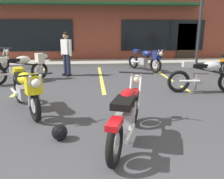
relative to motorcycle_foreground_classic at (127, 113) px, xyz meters
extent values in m
plane|color=#3D3D42|center=(-0.21, 1.08, -0.46)|extent=(80.00, 80.00, 0.00)
cube|color=#A8A59E|center=(-0.21, 8.70, -0.39)|extent=(22.00, 1.80, 0.14)
cube|color=brown|center=(-0.21, 12.62, 1.48)|extent=(18.83, 5.67, 3.89)
cube|color=black|center=(-3.98, 9.75, 0.99)|extent=(4.82, 0.06, 1.70)
cube|color=black|center=(3.55, 9.75, 0.99)|extent=(4.82, 0.06, 1.70)
cube|color=#33281E|center=(4.96, 9.75, 0.59)|extent=(1.10, 0.06, 2.10)
cube|color=#235933|center=(-0.21, 9.34, 2.63)|extent=(11.30, 0.90, 0.12)
cube|color=#DBCC4C|center=(-2.72, 5.10, -0.46)|extent=(0.12, 4.80, 0.01)
cube|color=#DBCC4C|center=(-0.21, 5.10, -0.46)|extent=(0.12, 4.80, 0.01)
cube|color=#DBCC4C|center=(2.29, 5.10, -0.46)|extent=(0.12, 4.80, 0.01)
torus|color=black|center=(-0.26, -0.70, -0.14)|extent=(0.31, 0.64, 0.64)
cylinder|color=#B7B7BC|center=(-0.26, -0.70, -0.14)|extent=(0.16, 0.29, 0.29)
torus|color=black|center=(0.24, 0.66, -0.14)|extent=(0.31, 0.64, 0.64)
cylinder|color=#B7B7BC|center=(0.24, 0.66, -0.14)|extent=(0.16, 0.29, 0.29)
cylinder|color=silver|center=(0.19, 0.78, 0.18)|extent=(0.15, 0.32, 0.66)
cylinder|color=silver|center=(0.36, 0.72, 0.18)|extent=(0.15, 0.32, 0.66)
cylinder|color=black|center=(0.30, 0.82, 0.50)|extent=(0.63, 0.26, 0.03)
sphere|color=silver|center=(0.33, 0.90, 0.36)|extent=(0.22, 0.22, 0.17)
cube|color=#B70F14|center=(0.25, 0.69, 0.16)|extent=(0.25, 0.39, 0.06)
cube|color=#9E9EA3|center=(-0.04, -0.10, -0.06)|extent=(0.36, 0.46, 0.28)
cylinder|color=silver|center=(-0.03, -0.49, -0.10)|extent=(0.25, 0.54, 0.07)
cylinder|color=black|center=(0.03, 0.09, 0.18)|extent=(0.38, 0.91, 0.26)
ellipsoid|color=#B70F14|center=(0.04, 0.11, 0.26)|extent=(0.41, 0.54, 0.22)
cube|color=black|center=(-0.09, -0.23, 0.26)|extent=(0.44, 0.58, 0.10)
cube|color=#B70F14|center=(-0.26, -0.72, 0.14)|extent=(0.27, 0.39, 0.08)
cylinder|color=black|center=(-0.23, -0.10, -0.32)|extent=(0.13, 0.07, 0.29)
torus|color=black|center=(4.59, 5.17, -0.14)|extent=(0.50, 0.55, 0.64)
cylinder|color=#B7B7BC|center=(4.59, 5.17, -0.14)|extent=(0.23, 0.26, 0.29)
cube|color=orange|center=(4.58, 5.16, 0.14)|extent=(0.36, 0.38, 0.08)
cylinder|color=black|center=(4.83, 5.72, -0.32)|extent=(0.12, 0.11, 0.29)
torus|color=black|center=(1.92, 2.80, -0.14)|extent=(0.65, 0.16, 0.64)
cylinder|color=#B7B7BC|center=(1.92, 2.80, -0.14)|extent=(0.29, 0.09, 0.29)
cube|color=#9E9EA3|center=(2.56, 2.73, -0.06)|extent=(0.42, 0.28, 0.28)
cylinder|color=silver|center=(2.17, 2.63, -0.10)|extent=(0.55, 0.12, 0.07)
cylinder|color=black|center=(2.75, 2.71, 0.18)|extent=(0.94, 0.15, 0.26)
ellipsoid|color=silver|center=(2.79, 2.71, 0.30)|extent=(0.55, 0.35, 0.26)
cube|color=black|center=(2.46, 2.74, 0.32)|extent=(0.42, 0.28, 0.10)
cube|color=silver|center=(2.16, 2.77, 0.36)|extent=(0.34, 0.23, 0.16)
cylinder|color=black|center=(2.50, 2.92, -0.32)|extent=(0.04, 0.14, 0.29)
torus|color=black|center=(1.39, 7.13, -0.14)|extent=(0.40, 0.61, 0.64)
cylinder|color=#B7B7BC|center=(1.39, 7.13, -0.14)|extent=(0.19, 0.28, 0.29)
torus|color=black|center=(2.10, 5.88, -0.14)|extent=(0.40, 0.61, 0.64)
cylinder|color=#B7B7BC|center=(2.10, 5.88, -0.14)|extent=(0.19, 0.28, 0.29)
cylinder|color=silver|center=(2.22, 5.83, 0.18)|extent=(0.20, 0.30, 0.66)
cylinder|color=silver|center=(2.07, 5.74, 0.18)|extent=(0.20, 0.30, 0.66)
cylinder|color=black|center=(2.18, 5.72, 0.50)|extent=(0.59, 0.35, 0.03)
sphere|color=silver|center=(2.22, 5.65, 0.36)|extent=(0.23, 0.23, 0.17)
cube|color=navy|center=(2.11, 5.84, 0.16)|extent=(0.30, 0.38, 0.06)
cube|color=#9E9EA3|center=(1.70, 6.57, -0.06)|extent=(0.41, 0.47, 0.28)
cylinder|color=silver|center=(1.40, 6.82, -0.10)|extent=(0.33, 0.51, 0.07)
cylinder|color=black|center=(1.80, 6.40, 0.18)|extent=(0.52, 0.85, 0.26)
ellipsoid|color=navy|center=(1.82, 6.36, 0.30)|extent=(0.52, 0.60, 0.26)
cube|color=navy|center=(2.12, 5.83, 0.30)|extent=(0.36, 0.35, 0.36)
cube|color=black|center=(1.65, 6.66, 0.32)|extent=(0.41, 0.47, 0.10)
cube|color=navy|center=(1.50, 6.92, 0.36)|extent=(0.33, 0.38, 0.16)
cylinder|color=black|center=(1.82, 6.72, -0.32)|extent=(0.13, 0.09, 0.29)
torus|color=black|center=(-2.35, 2.21, -0.14)|extent=(0.39, 0.61, 0.64)
cylinder|color=#B7B7BC|center=(-2.35, 2.21, -0.14)|extent=(0.19, 0.28, 0.29)
torus|color=black|center=(-1.67, 0.94, -0.14)|extent=(0.39, 0.61, 0.64)
cylinder|color=#B7B7BC|center=(-1.67, 0.94, -0.14)|extent=(0.19, 0.28, 0.29)
cylinder|color=silver|center=(-1.54, 0.90, 0.18)|extent=(0.19, 0.31, 0.66)
cylinder|color=silver|center=(-1.70, 0.81, 0.18)|extent=(0.19, 0.31, 0.66)
cylinder|color=black|center=(-1.58, 0.78, 0.50)|extent=(0.60, 0.34, 0.03)
sphere|color=silver|center=(-1.54, 0.71, 0.36)|extent=(0.23, 0.23, 0.17)
cube|color=yellow|center=(-1.65, 0.91, 0.16)|extent=(0.29, 0.38, 0.06)
cube|color=#9E9EA3|center=(-2.05, 1.65, -0.06)|extent=(0.40, 0.47, 0.28)
cylinder|color=silver|center=(-2.35, 1.90, -0.10)|extent=(0.32, 0.52, 0.07)
cylinder|color=black|center=(-1.95, 1.47, 0.18)|extent=(0.50, 0.86, 0.26)
ellipsoid|color=yellow|center=(-1.93, 1.43, 0.30)|extent=(0.51, 0.60, 0.26)
cube|color=yellow|center=(-1.64, 0.90, 0.30)|extent=(0.36, 0.34, 0.36)
cube|color=black|center=(-2.09, 1.73, 0.32)|extent=(0.40, 0.47, 0.10)
cube|color=yellow|center=(-2.24, 2.00, 0.36)|extent=(0.33, 0.38, 0.16)
cylinder|color=black|center=(-1.92, 1.79, -0.32)|extent=(0.13, 0.09, 0.29)
torus|color=black|center=(-4.46, 7.14, -0.14)|extent=(0.30, 0.64, 0.64)
cylinder|color=#B7B7BC|center=(-4.46, 7.14, -0.14)|extent=(0.15, 0.29, 0.29)
cylinder|color=silver|center=(-4.51, 7.26, 0.18)|extent=(0.14, 0.32, 0.66)
cylinder|color=silver|center=(-4.34, 7.21, 0.18)|extent=(0.14, 0.32, 0.66)
cylinder|color=black|center=(-4.40, 7.31, 0.50)|extent=(0.64, 0.24, 0.03)
sphere|color=silver|center=(-4.38, 7.39, 0.36)|extent=(0.21, 0.21, 0.17)
cube|color=#0F4C2D|center=(-4.45, 7.18, 0.16)|extent=(0.25, 0.39, 0.06)
torus|color=black|center=(-2.45, 4.96, -0.14)|extent=(0.57, 0.47, 0.64)
cylinder|color=#B7B7BC|center=(-2.45, 4.96, -0.14)|extent=(0.26, 0.22, 0.29)
cylinder|color=silver|center=(-2.42, 5.10, 0.18)|extent=(0.28, 0.23, 0.66)
cylinder|color=silver|center=(-2.31, 4.95, 0.18)|extent=(0.28, 0.23, 0.66)
cylinder|color=black|center=(-2.31, 5.07, 0.50)|extent=(0.43, 0.54, 0.03)
sphere|color=silver|center=(-2.24, 5.12, 0.36)|extent=(0.24, 0.24, 0.17)
cube|color=beige|center=(-2.42, 4.99, 0.16)|extent=(0.37, 0.33, 0.06)
cube|color=#9E9EA3|center=(-3.08, 4.47, -0.06)|extent=(0.46, 0.44, 0.28)
cylinder|color=silver|center=(-3.28, 4.13, -0.10)|extent=(0.48, 0.39, 0.07)
cylinder|color=black|center=(-2.92, 4.59, 0.18)|extent=(0.78, 0.63, 0.26)
ellipsoid|color=beige|center=(-2.89, 4.62, 0.30)|extent=(0.59, 0.56, 0.26)
cube|color=beige|center=(-2.41, 4.99, 0.30)|extent=(0.36, 0.37, 0.36)
cube|color=black|center=(-3.16, 4.41, 0.32)|extent=(0.46, 0.44, 0.10)
cube|color=beige|center=(-3.39, 4.22, 0.36)|extent=(0.38, 0.35, 0.16)
cylinder|color=black|center=(-3.24, 4.57, -0.32)|extent=(0.10, 0.12, 0.29)
cube|color=black|center=(-1.48, 5.49, -0.42)|extent=(0.24, 0.24, 0.08)
cube|color=black|center=(-1.62, 5.63, -0.42)|extent=(0.24, 0.24, 0.08)
cylinder|color=#232842|center=(-1.45, 5.52, 0.00)|extent=(0.21, 0.21, 0.80)
cylinder|color=#232842|center=(-1.59, 5.66, 0.00)|extent=(0.21, 0.21, 0.80)
cube|color=silver|center=(-1.52, 5.59, 0.66)|extent=(0.42, 0.42, 0.56)
cylinder|color=silver|center=(-1.34, 5.41, 0.62)|extent=(0.14, 0.14, 0.58)
cylinder|color=silver|center=(-1.69, 5.77, 0.62)|extent=(0.14, 0.14, 0.58)
sphere|color=#A07556|center=(-1.52, 5.59, 1.06)|extent=(0.31, 0.31, 0.22)
sphere|color=black|center=(-1.51, 5.60, 1.11)|extent=(0.30, 0.30, 0.21)
sphere|color=black|center=(-1.08, 0.11, -0.33)|extent=(0.26, 0.26, 0.26)
cube|color=black|center=(-1.08, 0.21, -0.34)|extent=(0.18, 0.03, 0.09)
cylinder|color=#2D2D33|center=(4.66, 7.60, 1.92)|extent=(0.12, 0.12, 4.76)
camera|label=1|loc=(-0.52, -3.36, 1.28)|focal=36.48mm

